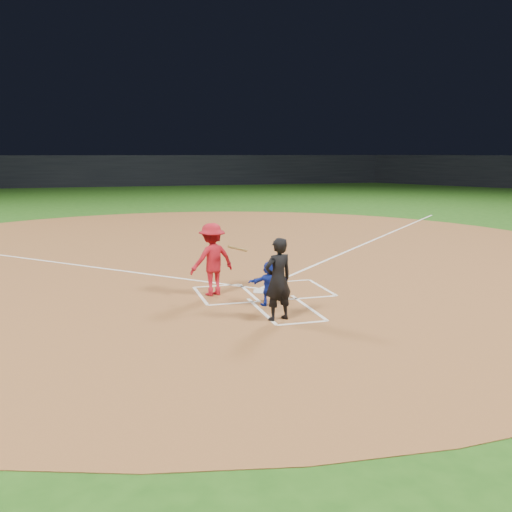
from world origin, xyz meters
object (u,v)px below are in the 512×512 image
object	(u,v)px
home_plate	(263,291)
umpire	(278,279)
catcher	(269,283)
batter_at_plate	(212,259)

from	to	relation	value
home_plate	umpire	size ratio (longest dim) A/B	0.35
catcher	umpire	world-z (taller)	umpire
home_plate	catcher	distance (m)	1.39
catcher	batter_at_plate	xyz separation A→B (m)	(-1.04, 1.30, 0.37)
umpire	batter_at_plate	world-z (taller)	batter_at_plate
umpire	batter_at_plate	distance (m)	2.61
umpire	home_plate	bearing A→B (deg)	-114.89
catcher	batter_at_plate	distance (m)	1.71
umpire	catcher	bearing A→B (deg)	-113.82
home_plate	batter_at_plate	xyz separation A→B (m)	(-1.28, 0.03, 0.87)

